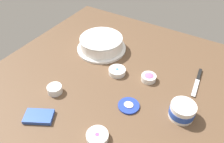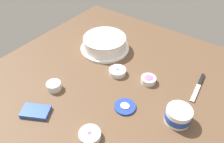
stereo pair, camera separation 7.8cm
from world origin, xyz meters
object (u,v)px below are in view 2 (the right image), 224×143
at_px(spreading_knife, 199,85).
at_px(sprinkle_bowl_blue, 117,71).
at_px(frosted_cake, 105,43).
at_px(sprinkle_bowl_green, 54,86).
at_px(sprinkle_bowl_rainbow, 90,135).
at_px(frosting_tub_lid, 125,107).
at_px(frosting_tub, 178,115).
at_px(candy_box_lower, 36,112).
at_px(sprinkle_bowl_pink, 148,79).

xyz_separation_m(spreading_knife, sprinkle_bowl_blue, (0.42, 0.18, 0.01)).
distance_m(spreading_knife, sprinkle_bowl_blue, 0.45).
xyz_separation_m(frosted_cake, sprinkle_bowl_green, (-0.00, 0.45, -0.03)).
height_order(spreading_knife, sprinkle_bowl_rainbow, sprinkle_bowl_rainbow).
bearing_deg(frosted_cake, sprinkle_bowl_blue, 143.78).
relative_size(frosting_tub_lid, sprinkle_bowl_green, 1.38).
bearing_deg(frosted_cake, spreading_knife, -177.28).
height_order(frosting_tub, frosting_tub_lid, frosting_tub).
distance_m(frosting_tub, spreading_knife, 0.29).
xyz_separation_m(frosting_tub_lid, sprinkle_bowl_rainbow, (0.03, 0.23, 0.01)).
bearing_deg(spreading_knife, frosting_tub_lid, 56.57).
relative_size(frosting_tub_lid, sprinkle_bowl_blue, 1.09).
xyz_separation_m(frosting_tub, sprinkle_bowl_blue, (0.41, -0.11, -0.02)).
bearing_deg(candy_box_lower, spreading_knife, -159.53).
bearing_deg(sprinkle_bowl_pink, frosting_tub_lid, 88.86).
height_order(spreading_knife, sprinkle_bowl_green, sprinkle_bowl_green).
relative_size(sprinkle_bowl_green, sprinkle_bowl_pink, 0.94).
relative_size(sprinkle_bowl_rainbow, candy_box_lower, 0.73).
bearing_deg(frosting_tub_lid, sprinkle_bowl_blue, -46.55).
bearing_deg(sprinkle_bowl_green, sprinkle_bowl_pink, -138.25).
relative_size(frosted_cake, sprinkle_bowl_green, 4.11).
bearing_deg(sprinkle_bowl_green, frosting_tub, -162.67).
bearing_deg(sprinkle_bowl_pink, sprinkle_bowl_green, 41.75).
bearing_deg(frosted_cake, candy_box_lower, 94.92).
height_order(sprinkle_bowl_pink, candy_box_lower, sprinkle_bowl_pink).
height_order(sprinkle_bowl_blue, sprinkle_bowl_rainbow, same).
height_order(sprinkle_bowl_pink, sprinkle_bowl_blue, sprinkle_bowl_pink).
relative_size(frosting_tub, sprinkle_bowl_green, 1.55).
xyz_separation_m(sprinkle_bowl_pink, sprinkle_bowl_rainbow, (0.04, 0.46, -0.00)).
bearing_deg(spreading_knife, frosting_tub, 89.68).
height_order(frosted_cake, candy_box_lower, frosted_cake).
bearing_deg(sprinkle_bowl_pink, sprinkle_bowl_blue, 13.44).
xyz_separation_m(frosting_tub, sprinkle_bowl_green, (0.62, 0.19, -0.02)).
height_order(frosted_cake, sprinkle_bowl_pink, frosted_cake).
height_order(frosted_cake, spreading_knife, frosted_cake).
distance_m(sprinkle_bowl_pink, sprinkle_bowl_rainbow, 0.46).
relative_size(spreading_knife, sprinkle_bowl_green, 3.06).
height_order(frosting_tub, sprinkle_bowl_rainbow, frosting_tub).
height_order(sprinkle_bowl_green, sprinkle_bowl_blue, sprinkle_bowl_green).
bearing_deg(sprinkle_bowl_blue, frosting_tub_lid, 133.45).
bearing_deg(sprinkle_bowl_pink, spreading_knife, -149.53).
distance_m(frosted_cake, candy_box_lower, 0.62).
xyz_separation_m(frosted_cake, frosting_tub, (-0.62, 0.26, -0.01)).
bearing_deg(frosted_cake, frosting_tub_lid, 138.66).
xyz_separation_m(frosting_tub_lid, candy_box_lower, (0.33, 0.28, 0.00)).
relative_size(frosted_cake, frosting_tub, 2.65).
distance_m(sprinkle_bowl_blue, sprinkle_bowl_rainbow, 0.44).
xyz_separation_m(frosting_tub, candy_box_lower, (0.57, 0.36, -0.03)).
bearing_deg(spreading_knife, sprinkle_bowl_pink, 30.47).
distance_m(frosting_tub_lid, sprinkle_bowl_pink, 0.23).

